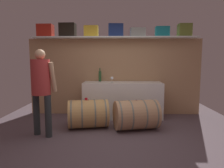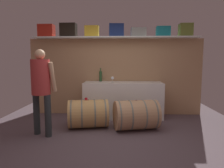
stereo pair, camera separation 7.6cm
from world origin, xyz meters
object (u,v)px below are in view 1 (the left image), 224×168
at_px(toolcase_yellow, 91,31).
at_px(wine_barrel_near, 88,114).
at_px(toolcase_olive, 184,30).
at_px(wine_glass, 112,78).
at_px(winemaker_pouring, 41,83).
at_px(wine_bottle_green, 100,76).
at_px(toolcase_navy, 116,31).
at_px(toolcase_grey, 138,32).
at_px(toolcase_black, 68,30).
at_px(toolcase_teal, 162,32).
at_px(tasting_cup, 86,99).
at_px(wine_barrel_far, 136,115).
at_px(work_cabinet, 122,100).
at_px(toolcase_red, 45,31).

height_order(toolcase_yellow, wine_barrel_near, toolcase_yellow).
bearing_deg(wine_barrel_near, toolcase_olive, 13.39).
relative_size(wine_glass, wine_barrel_near, 0.16).
height_order(wine_glass, wine_barrel_near, wine_glass).
bearing_deg(winemaker_pouring, toolcase_yellow, 87.98).
bearing_deg(toolcase_olive, wine_bottle_green, -176.90).
bearing_deg(wine_barrel_near, toolcase_yellow, 81.59).
height_order(toolcase_navy, toolcase_grey, toolcase_navy).
bearing_deg(toolcase_grey, winemaker_pouring, -146.07).
bearing_deg(toolcase_black, toolcase_olive, 2.15).
xyz_separation_m(toolcase_teal, wine_glass, (-1.27, -0.25, -1.17)).
xyz_separation_m(toolcase_grey, tasting_cup, (-1.19, -1.04, -1.53)).
bearing_deg(wine_barrel_far, toolcase_teal, 44.51).
bearing_deg(work_cabinet, wine_barrel_near, -132.74).
distance_m(toolcase_navy, toolcase_olive, 1.75).
bearing_deg(toolcase_olive, work_cabinet, -169.47).
distance_m(toolcase_black, toolcase_teal, 2.42).
distance_m(toolcase_black, toolcase_navy, 1.23).
relative_size(toolcase_grey, wine_glass, 2.48).
bearing_deg(toolcase_yellow, toolcase_black, -178.58).
bearing_deg(toolcase_red, wine_barrel_far, -26.17).
relative_size(toolcase_black, toolcase_grey, 1.09).
bearing_deg(toolcase_olive, toolcase_red, -177.24).
bearing_deg(work_cabinet, toolcase_red, 173.83).
relative_size(toolcase_navy, tasting_cup, 6.18).
bearing_deg(toolcase_yellow, toolcase_red, -178.58).
bearing_deg(toolcase_teal, work_cabinet, -165.73).
height_order(toolcase_grey, tasting_cup, toolcase_grey).
bearing_deg(toolcase_olive, toolcase_teal, -177.24).
xyz_separation_m(toolcase_teal, toolcase_olive, (0.56, 0.00, 0.03)).
distance_m(toolcase_teal, toolcase_olive, 0.56).
xyz_separation_m(toolcase_red, toolcase_teal, (2.99, 0.00, -0.03)).
bearing_deg(toolcase_navy, tasting_cup, -124.97).
xyz_separation_m(toolcase_black, work_cabinet, (1.41, -0.21, -1.77)).
distance_m(toolcase_red, tasting_cup, 2.23).
relative_size(toolcase_olive, wine_barrel_near, 0.34).
xyz_separation_m(toolcase_olive, wine_barrel_near, (-2.33, -1.04, -1.90)).
height_order(toolcase_grey, wine_barrel_near, toolcase_grey).
height_order(toolcase_teal, wine_glass, toolcase_teal).
bearing_deg(winemaker_pouring, toolcase_navy, 72.30).
distance_m(toolcase_navy, tasting_cup, 1.99).
bearing_deg(toolcase_black, toolcase_red, -177.85).
xyz_separation_m(toolcase_grey, wine_bottle_green, (-0.97, -0.01, -1.10)).
xyz_separation_m(toolcase_teal, wine_bottle_green, (-1.59, -0.01, -1.12)).
relative_size(toolcase_grey, work_cabinet, 0.19).
bearing_deg(wine_bottle_green, toolcase_grey, 0.76).
relative_size(toolcase_red, work_cabinet, 0.20).
distance_m(toolcase_grey, work_cabinet, 1.76).
distance_m(toolcase_yellow, wine_barrel_near, 2.15).
distance_m(toolcase_navy, work_cabinet, 1.78).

